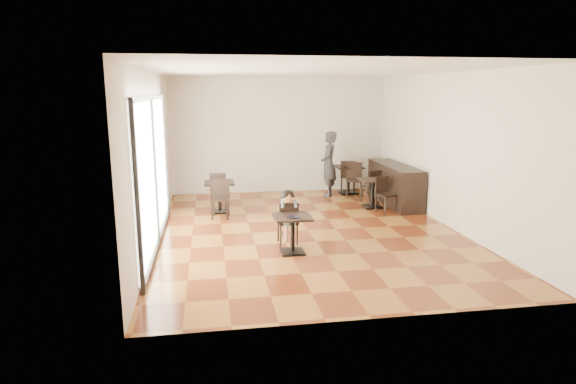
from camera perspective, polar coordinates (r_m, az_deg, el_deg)
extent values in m
cube|color=brown|center=(9.97, 2.36, -4.54)|extent=(6.00, 8.00, 0.01)
cube|color=silver|center=(9.57, 2.52, 14.16)|extent=(6.00, 8.00, 0.01)
cube|color=beige|center=(13.56, -1.01, 6.73)|extent=(6.00, 0.01, 3.20)
cube|color=beige|center=(5.83, 10.41, -0.37)|extent=(6.00, 0.01, 3.20)
cube|color=beige|center=(9.50, -15.62, 4.08)|extent=(0.01, 8.00, 3.20)
cube|color=beige|center=(10.66, 18.49, 4.71)|extent=(0.01, 8.00, 3.20)
cube|color=white|center=(9.03, -15.69, 2.41)|extent=(0.04, 4.50, 2.60)
cylinder|color=black|center=(8.33, 0.67, -2.97)|extent=(0.23, 0.23, 0.01)
imported|color=#343439|center=(13.04, 4.85, 3.30)|extent=(0.58, 0.73, 1.76)
cube|color=black|center=(12.48, 12.51, 0.89)|extent=(0.60, 2.40, 1.00)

